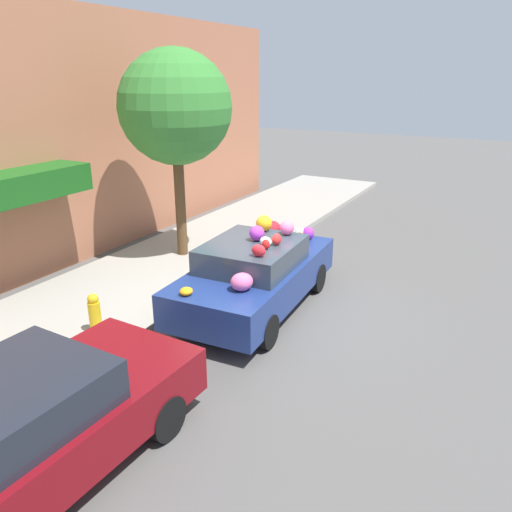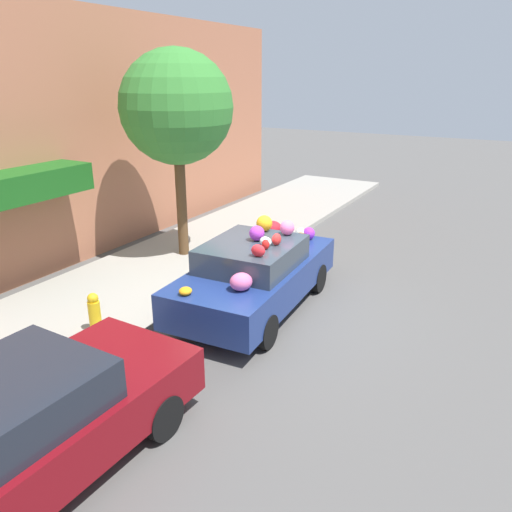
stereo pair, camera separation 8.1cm
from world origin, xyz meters
name	(u,v)px [view 2 (the right image)]	position (x,y,z in m)	size (l,w,h in m)	color
ground_plane	(255,307)	(0.00, 0.00, 0.00)	(60.00, 60.00, 0.00)	#565451
sidewalk_curb	(146,278)	(0.00, 2.70, 0.06)	(24.00, 3.20, 0.13)	#9E998E
building_facade	(55,143)	(-0.08, 4.92, 2.79)	(18.00, 1.20, 5.64)	#B26B4C
street_tree	(177,108)	(1.51, 2.81, 3.49)	(2.48, 2.48, 4.62)	brown
fire_hydrant	(95,313)	(-2.33, 1.74, 0.47)	(0.20, 0.20, 0.70)	gold
art_car	(256,273)	(-0.01, -0.02, 0.72)	(4.11, 1.96, 1.66)	navy
parked_car_plain	(24,427)	(-4.92, 0.02, 0.69)	(4.01, 1.84, 1.35)	maroon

